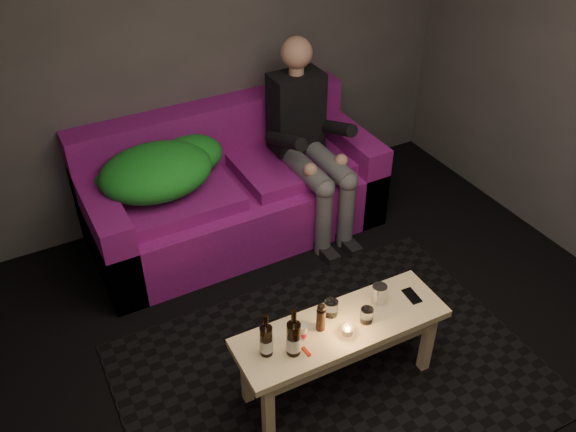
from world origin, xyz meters
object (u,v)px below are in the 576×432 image
at_px(sofa, 231,192).
at_px(person, 308,137).
at_px(coffee_table, 341,336).
at_px(beer_bottle_a, 266,340).
at_px(steel_cup, 379,294).
at_px(beer_bottle_b, 294,337).

xyz_separation_m(sofa, person, (0.56, -0.18, 0.41)).
height_order(coffee_table, beer_bottle_a, beer_bottle_a).
distance_m(sofa, steel_cup, 1.65).
relative_size(sofa, beer_bottle_a, 7.90).
distance_m(person, steel_cup, 1.51).
distance_m(coffee_table, steel_cup, 0.32).
bearing_deg(steel_cup, coffee_table, -168.93).
distance_m(person, coffee_table, 1.67).
height_order(person, beer_bottle_b, person).
bearing_deg(coffee_table, beer_bottle_b, -172.47).
relative_size(person, coffee_table, 1.19).
bearing_deg(beer_bottle_a, steel_cup, 2.78).
relative_size(sofa, person, 1.50).
distance_m(coffee_table, beer_bottle_b, 0.38).
xyz_separation_m(beer_bottle_b, steel_cup, (0.60, 0.10, -0.05)).
height_order(coffee_table, steel_cup, steel_cup).
height_order(beer_bottle_a, steel_cup, beer_bottle_a).
relative_size(sofa, steel_cup, 18.79).
bearing_deg(person, sofa, 162.53).
distance_m(person, beer_bottle_b, 1.83).
height_order(person, steel_cup, person).
relative_size(beer_bottle_a, steel_cup, 2.38).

